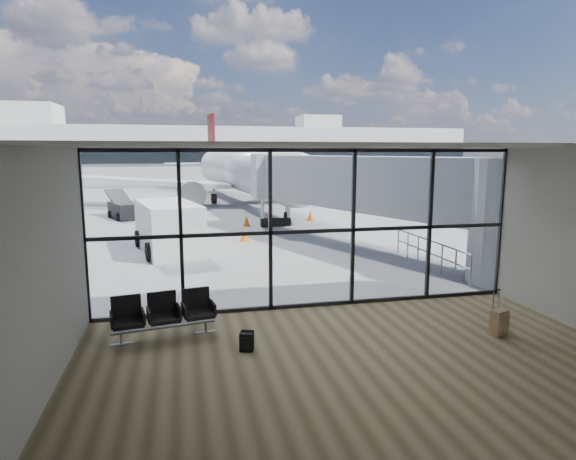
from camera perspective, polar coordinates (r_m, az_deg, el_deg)
name	(u,v)px	position (r m, az deg, el deg)	size (l,w,h in m)	color
ground	(214,193)	(53.12, -8.73, 4.39)	(220.00, 220.00, 0.00)	slate
lounge_shell	(383,249)	(8.95, 11.16, -2.19)	(12.02, 8.01, 4.51)	brown
glass_curtain_wall	(312,230)	(13.48, 2.91, 0.05)	(12.10, 0.12, 4.50)	white
jet_bridge	(377,189)	(21.68, 10.46, 4.76)	(8.00, 16.50, 4.33)	#AAADB0
apron_railing	(429,250)	(19.07, 16.41, -2.26)	(0.06, 5.46, 1.11)	gray
far_terminal	(200,153)	(74.85, -10.44, 8.95)	(80.00, 12.20, 11.00)	#B4B3AF
tree_3	(29,150)	(88.00, -28.36, 8.30)	(4.95, 4.95, 7.12)	#382619
tree_4	(69,147)	(86.60, -24.53, 8.99)	(5.61, 5.61, 8.07)	#382619
tree_5	(108,143)	(85.60, -20.58, 9.65)	(6.27, 6.27, 9.03)	#382619
seating_row	(163,313)	(12.06, -14.57, -9.45)	(2.41, 1.05, 1.07)	gray
backpack	(247,342)	(11.02, -4.92, -13.05)	(0.36, 0.35, 0.46)	black
suitcase	(499,322)	(12.85, 23.77, -9.98)	(0.48, 0.41, 1.12)	#8C714E
airliner	(240,172)	(43.13, -5.68, 6.90)	(29.22, 33.95, 8.75)	silver
service_van	(169,227)	(21.92, -13.95, 0.38)	(3.25, 5.38, 2.19)	silver
belt_loader	(124,209)	(33.92, -18.86, 2.34)	(2.72, 4.19, 1.83)	black
traffic_cone_a	(247,221)	(28.99, -4.94, 1.07)	(0.43, 0.43, 0.62)	#D3630B
traffic_cone_b	(244,235)	(23.98, -5.18, -0.57)	(0.48, 0.48, 0.68)	orange
traffic_cone_c	(311,215)	(31.18, 2.70, 1.73)	(0.48, 0.48, 0.69)	#EB4D0C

